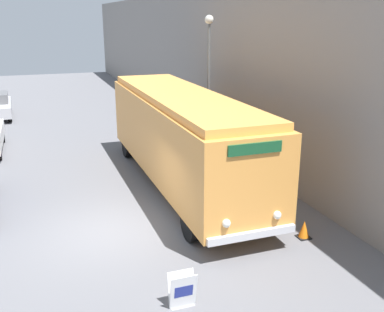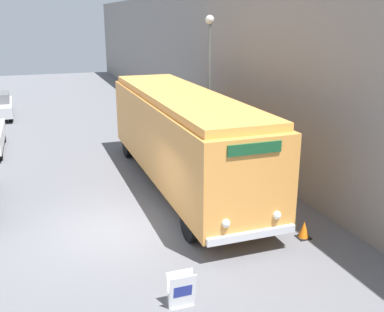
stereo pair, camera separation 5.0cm
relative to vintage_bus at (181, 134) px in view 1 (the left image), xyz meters
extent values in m
plane|color=slate|center=(-3.20, -2.93, -1.95)|extent=(80.00, 80.00, 0.00)
cube|color=gray|center=(3.52, 7.07, 1.71)|extent=(0.30, 60.00, 7.32)
cylinder|color=black|center=(-1.15, -4.18, -1.41)|extent=(0.28, 1.06, 1.06)
cylinder|color=black|center=(1.15, -4.18, -1.41)|extent=(0.28, 1.06, 1.06)
cylinder|color=black|center=(-1.15, 4.20, -1.41)|extent=(0.28, 1.06, 1.06)
cylinder|color=black|center=(1.15, 4.20, -1.41)|extent=(0.28, 1.06, 1.06)
cube|color=#EF9E47|center=(0.00, 0.01, -0.08)|extent=(2.61, 11.18, 2.66)
cube|color=#FEA74B|center=(0.00, 0.01, 1.36)|extent=(2.40, 10.73, 0.24)
cube|color=silver|center=(0.00, -5.64, -1.29)|extent=(2.48, 0.12, 0.20)
sphere|color=white|center=(-0.72, -5.61, -0.86)|extent=(0.22, 0.22, 0.22)
sphere|color=white|center=(0.72, -5.61, -0.86)|extent=(0.22, 0.22, 0.22)
cube|color=#19512D|center=(0.00, -5.60, 0.99)|extent=(1.44, 0.06, 0.28)
cube|color=gray|center=(-2.33, -6.97, -1.94)|extent=(0.53, 0.18, 0.01)
cube|color=white|center=(-2.33, -7.04, -1.55)|extent=(0.59, 0.16, 0.80)
cube|color=white|center=(-2.33, -6.90, -1.55)|extent=(0.59, 0.16, 0.80)
cube|color=navy|center=(-2.33, -7.05, -1.53)|extent=(0.41, 0.06, 0.28)
cylinder|color=#595E60|center=(2.19, 2.86, 0.94)|extent=(0.12, 0.12, 5.77)
sphere|color=silver|center=(2.19, 2.86, 3.93)|extent=(0.36, 0.36, 0.36)
cylinder|color=black|center=(-6.50, 8.68, -1.59)|extent=(0.22, 0.71, 0.71)
cylinder|color=black|center=(-6.25, 13.37, -1.64)|extent=(0.22, 0.61, 0.61)
cylinder|color=black|center=(-6.33, 16.56, -1.64)|extent=(0.22, 0.61, 0.61)
cube|color=black|center=(1.90, -5.15, -1.93)|extent=(0.36, 0.36, 0.03)
cone|color=orange|center=(1.90, -5.15, -1.68)|extent=(0.30, 0.30, 0.48)
camera|label=1|loc=(-4.97, -14.84, 4.02)|focal=42.00mm
camera|label=2|loc=(-4.92, -14.85, 4.02)|focal=42.00mm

